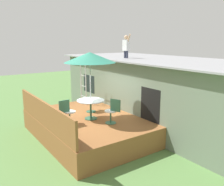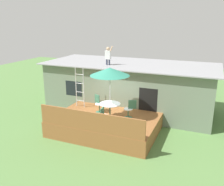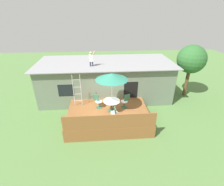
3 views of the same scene
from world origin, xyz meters
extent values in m
plane|color=#567F42|center=(0.00, 0.00, 0.00)|extent=(40.00, 40.00, 0.00)
cube|color=slate|center=(0.00, 3.60, 1.44)|extent=(10.00, 4.00, 2.88)
cube|color=#99999E|center=(0.00, 3.60, 2.91)|extent=(10.50, 4.50, 0.06)
cube|color=black|center=(-2.83, 1.61, 1.55)|extent=(1.10, 0.03, 0.90)
cube|color=black|center=(1.72, 1.61, 1.05)|extent=(1.00, 0.03, 2.00)
cube|color=brown|center=(0.00, 0.00, 0.40)|extent=(5.13, 3.72, 0.80)
cube|color=brown|center=(0.00, -1.81, 1.25)|extent=(5.03, 0.08, 0.90)
cylinder|color=#33664C|center=(0.23, -0.06, 0.82)|extent=(0.48, 0.48, 0.03)
cylinder|color=#33664C|center=(0.23, -0.06, 1.17)|extent=(0.07, 0.07, 0.71)
cylinder|color=silver|center=(0.23, -0.06, 1.53)|extent=(1.04, 1.04, 0.03)
cylinder|color=silver|center=(0.23, -0.06, 2.00)|extent=(0.04, 0.04, 2.40)
cone|color=#338C72|center=(0.23, -0.06, 3.15)|extent=(1.90, 1.90, 0.38)
cylinder|color=silver|center=(-2.18, 0.80, 1.90)|extent=(0.04, 0.04, 2.20)
cylinder|color=silver|center=(-1.70, 0.80, 1.90)|extent=(0.04, 0.04, 2.20)
cylinder|color=silver|center=(-1.94, 0.80, 1.15)|extent=(0.48, 0.03, 0.03)
cylinder|color=silver|center=(-1.94, 0.80, 1.65)|extent=(0.48, 0.03, 0.03)
cylinder|color=silver|center=(-1.94, 0.80, 2.15)|extent=(0.48, 0.03, 0.03)
cylinder|color=silver|center=(-1.94, 0.80, 2.65)|extent=(0.48, 0.03, 0.03)
cylinder|color=#33384C|center=(-1.10, 2.60, 3.11)|extent=(0.10, 0.10, 0.34)
cylinder|color=#33384C|center=(-0.94, 2.60, 3.11)|extent=(0.10, 0.10, 0.34)
cube|color=silver|center=(-1.02, 2.60, 3.53)|extent=(0.32, 0.20, 0.50)
sphere|color=tan|center=(-1.02, 2.60, 3.89)|extent=(0.20, 0.20, 0.20)
cylinder|color=tan|center=(-0.84, 2.60, 3.83)|extent=(0.26, 0.08, 0.44)
cylinder|color=#33664C|center=(-0.58, 0.40, 0.81)|extent=(0.40, 0.40, 0.02)
cylinder|color=#33664C|center=(-0.58, 0.40, 1.03)|extent=(0.06, 0.06, 0.44)
cylinder|color=silver|center=(-0.58, 0.40, 1.26)|extent=(0.44, 0.44, 0.04)
cube|color=#33664C|center=(-0.75, 0.51, 1.50)|extent=(0.37, 0.24, 0.44)
cylinder|color=#33664C|center=(1.07, 0.28, 0.81)|extent=(0.40, 0.40, 0.02)
cylinder|color=#33664C|center=(1.07, 0.28, 1.03)|extent=(0.06, 0.06, 0.44)
cylinder|color=silver|center=(1.07, 0.28, 1.26)|extent=(0.44, 0.44, 0.04)
cube|color=#33664C|center=(1.25, 0.36, 1.50)|extent=(0.39, 0.19, 0.44)
cylinder|color=#33664C|center=(0.31, -0.99, 0.81)|extent=(0.40, 0.40, 0.02)
cylinder|color=#33664C|center=(0.31, -0.99, 1.03)|extent=(0.06, 0.06, 0.44)
cylinder|color=silver|center=(0.31, -0.99, 1.26)|extent=(0.44, 0.44, 0.04)
cube|color=#33664C|center=(0.33, -1.19, 1.50)|extent=(0.08, 0.40, 0.44)
camera|label=1|loc=(7.92, -4.45, 3.76)|focal=38.47mm
camera|label=2|loc=(4.68, -10.52, 5.51)|focal=39.24mm
camera|label=3|loc=(-0.45, -9.04, 6.66)|focal=26.83mm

